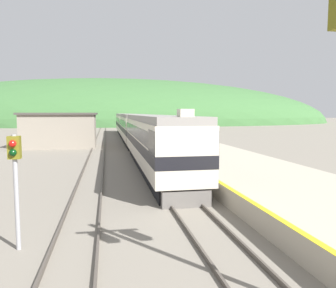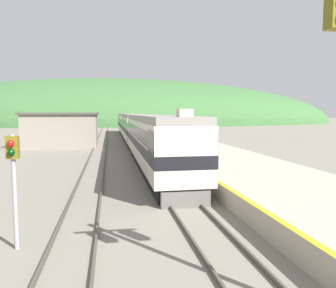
{
  "view_description": "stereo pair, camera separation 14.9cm",
  "coord_description": "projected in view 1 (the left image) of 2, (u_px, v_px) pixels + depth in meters",
  "views": [
    {
      "loc": [
        -3.52,
        -1.52,
        4.34
      ],
      "look_at": [
        0.1,
        17.93,
        2.44
      ],
      "focal_mm": 35.0,
      "sensor_mm": 36.0,
      "label": 1
    },
    {
      "loc": [
        -3.38,
        -1.55,
        4.34
      ],
      "look_at": [
        0.1,
        17.93,
        2.44
      ],
      "focal_mm": 35.0,
      "sensor_mm": 36.0,
      "label": 2
    }
  ],
  "objects": [
    {
      "name": "carriage_second",
      "position": [
        133.0,
        128.0,
        45.91
      ],
      "size": [
        2.98,
        19.54,
        4.15
      ],
      "color": "black",
      "rests_on": "ground"
    },
    {
      "name": "track_siding",
      "position": [
        102.0,
        133.0,
        70.2
      ],
      "size": [
        1.52,
        180.0,
        0.16
      ],
      "color": "#4C443D",
      "rests_on": "ground"
    },
    {
      "name": "track_main",
      "position": [
        124.0,
        132.0,
        71.04
      ],
      "size": [
        1.52,
        180.0,
        0.16
      ],
      "color": "#4C443D",
      "rests_on": "ground"
    },
    {
      "name": "carriage_third",
      "position": [
        125.0,
        123.0,
        65.89
      ],
      "size": [
        2.98,
        19.54,
        4.15
      ],
      "color": "black",
      "rests_on": "ground"
    },
    {
      "name": "express_train_lead_car",
      "position": [
        155.0,
        140.0,
        24.84
      ],
      "size": [
        2.99,
        21.28,
        4.51
      ],
      "color": "black",
      "rests_on": "ground"
    },
    {
      "name": "distant_hills",
      "position": [
        116.0,
        123.0,
        135.96
      ],
      "size": [
        186.79,
        84.06,
        35.87
      ],
      "color": "#3D6B38",
      "rests_on": "ground"
    },
    {
      "name": "platform",
      "position": [
        164.0,
        137.0,
        52.42
      ],
      "size": [
        7.2,
        140.0,
        0.92
      ],
      "color": "#B2A893",
      "rests_on": "ground"
    },
    {
      "name": "signal_post_siding",
      "position": [
        15.0,
        168.0,
        10.15
      ],
      "size": [
        0.36,
        0.42,
        3.67
      ],
      "color": "#9E9EA3",
      "rests_on": "ground"
    },
    {
      "name": "station_shed",
      "position": [
        60.0,
        130.0,
        40.92
      ],
      "size": [
        9.16,
        6.0,
        4.34
      ],
      "color": "gray",
      "rests_on": "ground"
    }
  ]
}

